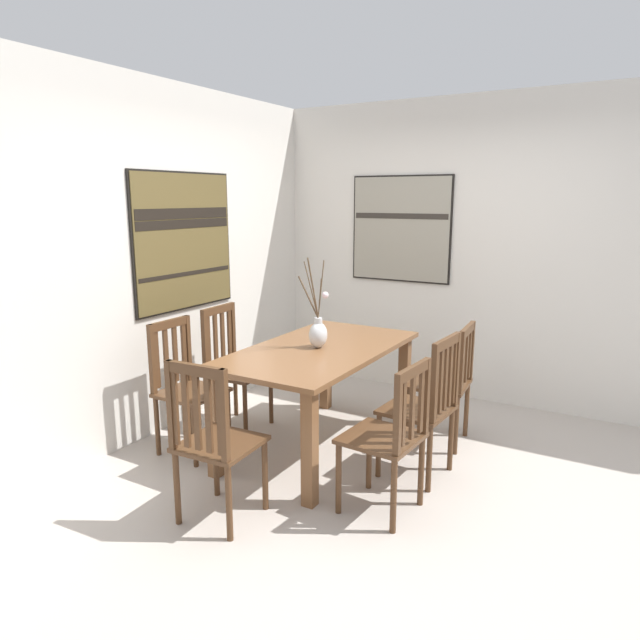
{
  "coord_description": "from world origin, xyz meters",
  "views": [
    {
      "loc": [
        -3.26,
        -1.47,
        1.83
      ],
      "look_at": [
        0.29,
        0.61,
        0.94
      ],
      "focal_mm": 31.94,
      "sensor_mm": 36.0,
      "label": 1
    }
  ],
  "objects": [
    {
      "name": "ground_plane",
      "position": [
        0.0,
        0.0,
        -0.01
      ],
      "size": [
        6.4,
        6.4,
        0.03
      ],
      "primitive_type": "cube",
      "color": "#B2A89E"
    },
    {
      "name": "chair_2",
      "position": [
        0.73,
        -0.23,
        0.48
      ],
      "size": [
        0.45,
        0.45,
        0.92
      ],
      "color": "#4C301C",
      "rests_on": "ground_plane"
    },
    {
      "name": "centerpiece_vase",
      "position": [
        0.16,
        0.55,
        0.89
      ],
      "size": [
        0.22,
        0.21,
        0.66
      ],
      "color": "silver",
      "rests_on": "dining_table"
    },
    {
      "name": "painting_on_back_wall",
      "position": [
        0.15,
        1.79,
        1.49
      ],
      "size": [
        1.08,
        0.05,
        1.09
      ],
      "color": "black"
    },
    {
      "name": "chair_5",
      "position": [
        -1.0,
        0.55,
        0.51
      ],
      "size": [
        0.44,
        0.44,
        0.98
      ],
      "color": "#4C301C",
      "rests_on": "ground_plane"
    },
    {
      "name": "chair_1",
      "position": [
        -0.4,
        -0.26,
        0.48
      ],
      "size": [
        0.45,
        0.45,
        0.93
      ],
      "color": "#4C301C",
      "rests_on": "ground_plane"
    },
    {
      "name": "wall_side",
      "position": [
        1.86,
        0.0,
        1.35
      ],
      "size": [
        0.12,
        6.4,
        2.7
      ],
      "primitive_type": "cube",
      "color": "silver",
      "rests_on": "ground_plane"
    },
    {
      "name": "wall_back",
      "position": [
        0.0,
        1.86,
        1.35
      ],
      "size": [
        6.4,
        0.12,
        2.7
      ],
      "primitive_type": "cube",
      "color": "silver",
      "rests_on": "ground_plane"
    },
    {
      "name": "chair_4",
      "position": [
        0.18,
        1.36,
        0.51
      ],
      "size": [
        0.43,
        0.43,
        0.98
      ],
      "color": "#4C301C",
      "rests_on": "ground_plane"
    },
    {
      "name": "chair_0",
      "position": [
        0.13,
        -0.29,
        0.51
      ],
      "size": [
        0.45,
        0.45,
        0.97
      ],
      "color": "#4C301C",
      "rests_on": "ground_plane"
    },
    {
      "name": "painting_on_side_wall",
      "position": [
        1.79,
        0.61,
        1.54
      ],
      "size": [
        0.05,
        0.98,
        0.99
      ],
      "color": "black"
    },
    {
      "name": "dining_table",
      "position": [
        0.16,
        0.54,
        0.65
      ],
      "size": [
        1.64,
        0.9,
        0.77
      ],
      "color": "brown",
      "rests_on": "ground_plane"
    },
    {
      "name": "chair_3",
      "position": [
        -0.36,
        1.36,
        0.5
      ],
      "size": [
        0.42,
        0.42,
        0.97
      ],
      "color": "#4C301C",
      "rests_on": "ground_plane"
    }
  ]
}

